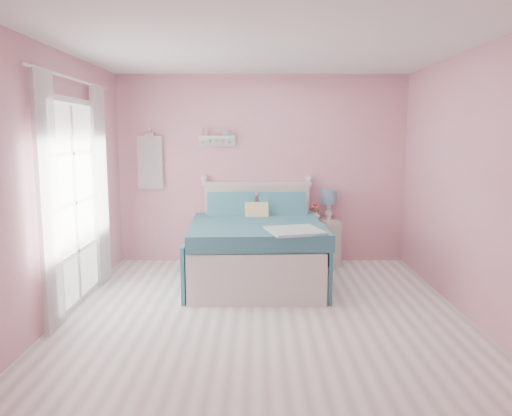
{
  "coord_description": "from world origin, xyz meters",
  "views": [
    {
      "loc": [
        -0.07,
        -4.72,
        1.78
      ],
      "look_at": [
        -0.08,
        1.2,
        0.91
      ],
      "focal_mm": 35.0,
      "sensor_mm": 36.0,
      "label": 1
    }
  ],
  "objects_px": {
    "teacup": "(322,221)",
    "table_lamp": "(329,199)",
    "bed": "(257,249)",
    "vase": "(315,215)",
    "nightstand": "(324,243)"
  },
  "relations": [
    {
      "from": "nightstand",
      "to": "table_lamp",
      "type": "xyz_separation_m",
      "value": [
        0.07,
        0.1,
        0.6
      ]
    },
    {
      "from": "teacup",
      "to": "nightstand",
      "type": "bearing_deg",
      "value": 66.48
    },
    {
      "from": "bed",
      "to": "teacup",
      "type": "xyz_separation_m",
      "value": [
        0.88,
        0.64,
        0.24
      ]
    },
    {
      "from": "bed",
      "to": "vase",
      "type": "relative_size",
      "value": 12.3
    },
    {
      "from": "bed",
      "to": "teacup",
      "type": "distance_m",
      "value": 1.11
    },
    {
      "from": "vase",
      "to": "teacup",
      "type": "distance_m",
      "value": 0.2
    },
    {
      "from": "nightstand",
      "to": "vase",
      "type": "distance_m",
      "value": 0.4
    },
    {
      "from": "nightstand",
      "to": "teacup",
      "type": "bearing_deg",
      "value": -113.52
    },
    {
      "from": "table_lamp",
      "to": "vase",
      "type": "xyz_separation_m",
      "value": [
        -0.2,
        -0.04,
        -0.22
      ]
    },
    {
      "from": "nightstand",
      "to": "table_lamp",
      "type": "height_order",
      "value": "table_lamp"
    },
    {
      "from": "table_lamp",
      "to": "bed",
      "type": "bearing_deg",
      "value": -139.38
    },
    {
      "from": "nightstand",
      "to": "table_lamp",
      "type": "distance_m",
      "value": 0.61
    },
    {
      "from": "bed",
      "to": "table_lamp",
      "type": "relative_size",
      "value": 4.65
    },
    {
      "from": "nightstand",
      "to": "teacup",
      "type": "xyz_separation_m",
      "value": [
        -0.05,
        -0.12,
        0.33
      ]
    },
    {
      "from": "teacup",
      "to": "table_lamp",
      "type": "bearing_deg",
      "value": 61.3
    }
  ]
}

